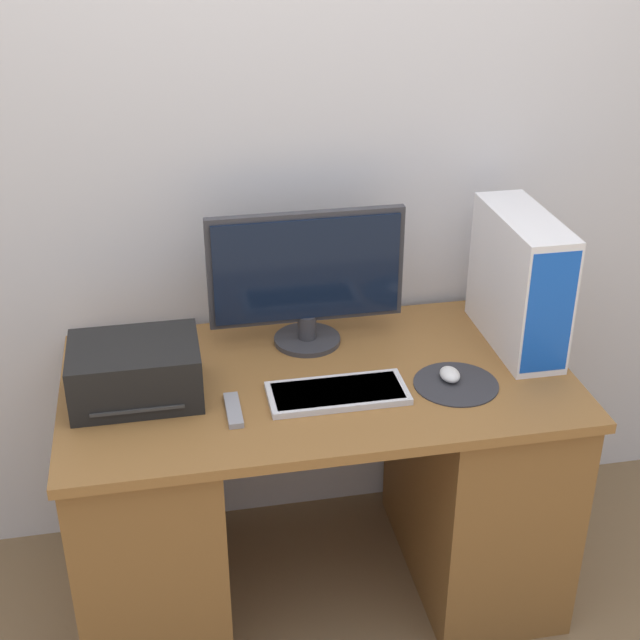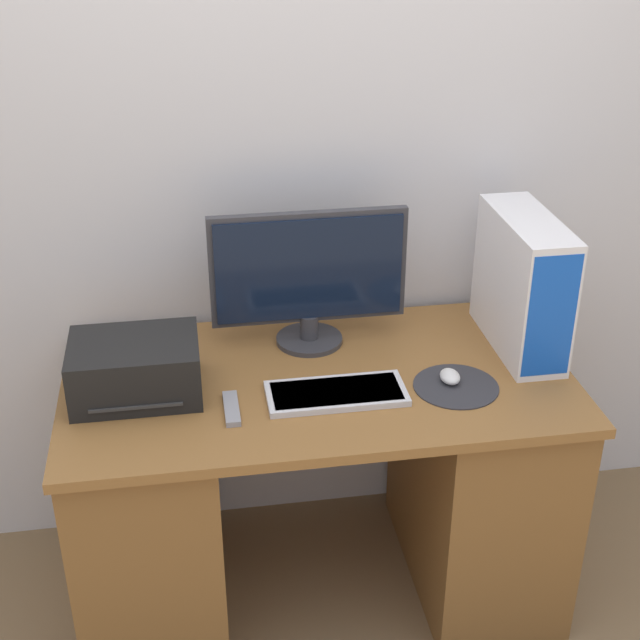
% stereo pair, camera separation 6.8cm
% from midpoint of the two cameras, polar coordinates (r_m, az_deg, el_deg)
% --- Properties ---
extents(wall_back, '(6.40, 0.05, 2.70)m').
position_cam_midpoint_polar(wall_back, '(2.72, -2.66, 11.39)').
color(wall_back, silver).
rests_on(wall_back, ground_plane).
extents(desk, '(1.44, 0.77, 0.79)m').
position_cam_midpoint_polar(desk, '(2.76, -0.83, -10.41)').
color(desk, brown).
rests_on(desk, ground_plane).
extents(monitor, '(0.58, 0.20, 0.42)m').
position_cam_midpoint_polar(monitor, '(2.62, -1.61, 2.89)').
color(monitor, '#333338').
rests_on(monitor, desk).
extents(keyboard, '(0.38, 0.17, 0.02)m').
position_cam_midpoint_polar(keyboard, '(2.45, 0.33, -4.69)').
color(keyboard, silver).
rests_on(keyboard, desk).
extents(mousepad, '(0.24, 0.24, 0.00)m').
position_cam_midpoint_polar(mousepad, '(2.53, 7.93, -4.08)').
color(mousepad, '#2D2D33').
rests_on(mousepad, desk).
extents(mouse, '(0.05, 0.08, 0.03)m').
position_cam_midpoint_polar(mouse, '(2.53, 7.55, -3.48)').
color(mouse, silver).
rests_on(mouse, mousepad).
extents(computer_tower, '(0.15, 0.44, 0.41)m').
position_cam_midpoint_polar(computer_tower, '(2.69, 11.96, 2.44)').
color(computer_tower, white).
rests_on(computer_tower, desk).
extents(printer, '(0.35, 0.26, 0.16)m').
position_cam_midpoint_polar(printer, '(2.47, -12.50, -3.24)').
color(printer, black).
rests_on(printer, desk).
extents(remote_control, '(0.04, 0.16, 0.02)m').
position_cam_midpoint_polar(remote_control, '(2.40, -6.37, -5.76)').
color(remote_control, gray).
rests_on(remote_control, desk).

